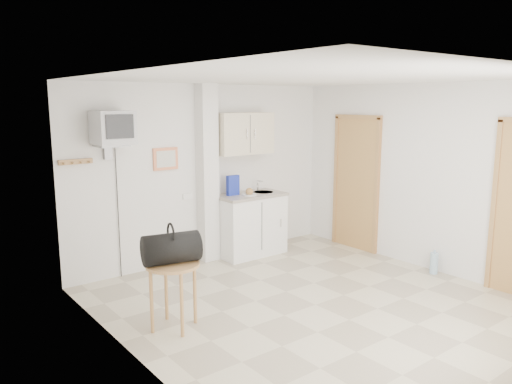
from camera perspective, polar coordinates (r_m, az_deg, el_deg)
ground at (r=5.80m, az=6.82°, el=-12.68°), size 4.50×4.50×0.00m
room_envelope at (r=5.62m, az=8.25°, el=2.85°), size 4.24×4.54×2.55m
kitchenette at (r=7.38m, az=-0.86°, el=-1.06°), size 1.03×0.58×2.10m
crt_television at (r=6.25m, az=-16.06°, el=6.96°), size 0.44×0.45×2.15m
round_table at (r=5.08m, az=-9.47°, el=-9.22°), size 0.54×0.54×0.68m
duffel_bag at (r=5.01m, az=-9.66°, el=-6.33°), size 0.60×0.41×0.41m
water_bottle at (r=7.09m, az=19.68°, el=-7.65°), size 0.11×0.11×0.32m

